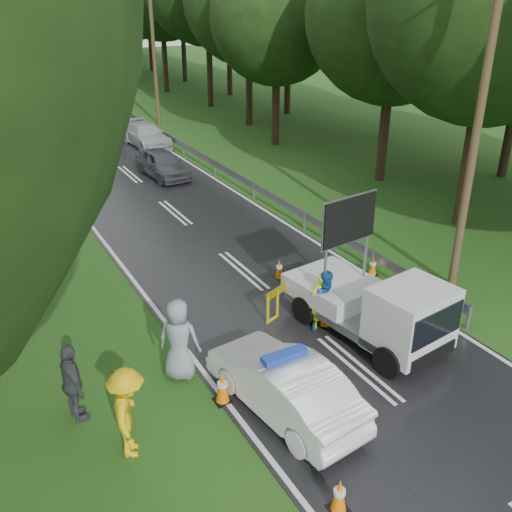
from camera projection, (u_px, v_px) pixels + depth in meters
ground at (358, 369)px, 13.82m from camera, size 160.00×160.00×0.00m
road at (74, 127)px, 37.55m from camera, size 7.00×140.00×0.02m
guardrail at (129, 114)px, 38.67m from camera, size 0.12×60.06×0.70m
utility_pole_near at (478, 121)px, 15.51m from camera, size 1.40×0.24×10.00m
utility_pole_mid at (153, 44)px, 36.07m from camera, size 1.40×0.24×10.00m
utility_pole_far at (64, 23)px, 56.64m from camera, size 1.40×0.24×10.00m
police_sedan at (284, 385)px, 12.19m from camera, size 1.96×4.25×1.48m
work_truck at (376, 307)px, 14.56m from camera, size 2.57×4.74×3.60m
barrier at (291, 286)px, 16.13m from camera, size 2.13×0.93×0.95m
officer at (320, 301)px, 15.15m from camera, size 0.62×0.42×1.65m
civilian at (327, 301)px, 15.07m from camera, size 0.88×0.71×1.73m
bystander_left at (128, 413)px, 10.94m from camera, size 1.08×1.43×1.96m
bystander_mid at (73, 384)px, 11.84m from camera, size 0.60×1.13×1.84m
bystander_right at (179, 340)px, 13.15m from camera, size 1.17×1.12×2.02m
queue_car_first at (162, 164)px, 27.47m from camera, size 1.81×3.96×1.32m
queue_car_second at (146, 135)px, 32.83m from camera, size 1.97×4.45×1.27m
queue_car_third at (84, 108)px, 39.88m from camera, size 2.65×5.02×1.35m
queue_car_fourth at (69, 95)px, 44.73m from camera, size 1.79×4.29×1.38m
cone_near_left at (339, 495)px, 9.94m from camera, size 0.35×0.35×0.73m
cone_center at (325, 313)px, 15.42m from camera, size 0.38×0.38×0.81m
cone_far at (279, 269)px, 17.98m from camera, size 0.31×0.31×0.66m
cone_left_mid at (222, 387)px, 12.57m from camera, size 0.37×0.37×0.79m
cone_right at (373, 266)px, 18.17m from camera, size 0.30×0.30×0.65m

